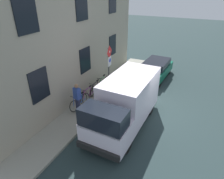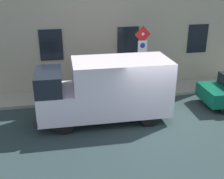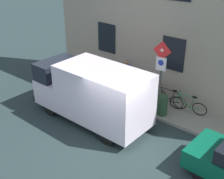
{
  "view_description": "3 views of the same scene",
  "coord_description": "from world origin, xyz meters",
  "px_view_note": "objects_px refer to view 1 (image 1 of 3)",
  "views": [
    {
      "loc": [
        -2.14,
        9.61,
        6.44
      ],
      "look_at": [
        2.27,
        0.56,
        1.16
      ],
      "focal_mm": 31.73,
      "sensor_mm": 36.0,
      "label": 1
    },
    {
      "loc": [
        -9.24,
        3.62,
        5.44
      ],
      "look_at": [
        1.78,
        1.36,
        0.94
      ],
      "focal_mm": 44.89,
      "sensor_mm": 36.0,
      "label": 2
    },
    {
      "loc": [
        -7.18,
        -5.82,
        7.05
      ],
      "look_at": [
        1.9,
        1.49,
        1.17
      ],
      "focal_mm": 48.5,
      "sensor_mm": 36.0,
      "label": 3
    }
  ],
  "objects_px": {
    "bicycle_purple": "(88,94)",
    "litter_bin": "(109,89)",
    "bicycle_black": "(96,88)",
    "delivery_van": "(125,102)",
    "parked_hatchback": "(156,69)",
    "bicycle_blue": "(80,102)",
    "pedestrian": "(77,97)",
    "sign_post_stacked": "(109,65)",
    "bicycle_green": "(103,83)"
  },
  "relations": [
    {
      "from": "sign_post_stacked",
      "to": "bicycle_purple",
      "type": "relative_size",
      "value": 1.87
    },
    {
      "from": "delivery_van",
      "to": "bicycle_purple",
      "type": "height_order",
      "value": "delivery_van"
    },
    {
      "from": "delivery_van",
      "to": "bicycle_green",
      "type": "relative_size",
      "value": 3.13
    },
    {
      "from": "delivery_van",
      "to": "parked_hatchback",
      "type": "xyz_separation_m",
      "value": [
        0.15,
        -6.53,
        -0.6
      ]
    },
    {
      "from": "bicycle_green",
      "to": "pedestrian",
      "type": "height_order",
      "value": "pedestrian"
    },
    {
      "from": "bicycle_black",
      "to": "bicycle_blue",
      "type": "xyz_separation_m",
      "value": [
        0.0,
        1.87,
        0.0
      ]
    },
    {
      "from": "delivery_van",
      "to": "bicycle_black",
      "type": "xyz_separation_m",
      "value": [
        2.88,
        -2.03,
        -0.82
      ]
    },
    {
      "from": "pedestrian",
      "to": "bicycle_blue",
      "type": "bearing_deg",
      "value": -139.48
    },
    {
      "from": "litter_bin",
      "to": "bicycle_green",
      "type": "bearing_deg",
      "value": -43.18
    },
    {
      "from": "parked_hatchback",
      "to": "bicycle_blue",
      "type": "bearing_deg",
      "value": -20.35
    },
    {
      "from": "bicycle_purple",
      "to": "litter_bin",
      "type": "xyz_separation_m",
      "value": [
        -0.83,
        -1.09,
        0.08
      ]
    },
    {
      "from": "sign_post_stacked",
      "to": "bicycle_green",
      "type": "xyz_separation_m",
      "value": [
        0.97,
        -0.92,
        -1.79
      ]
    },
    {
      "from": "sign_post_stacked",
      "to": "bicycle_green",
      "type": "distance_m",
      "value": 2.23
    },
    {
      "from": "bicycle_black",
      "to": "pedestrian",
      "type": "distance_m",
      "value": 2.37
    },
    {
      "from": "parked_hatchback",
      "to": "delivery_van",
      "type": "bearing_deg",
      "value": 4.17
    },
    {
      "from": "pedestrian",
      "to": "litter_bin",
      "type": "relative_size",
      "value": 1.91
    },
    {
      "from": "bicycle_purple",
      "to": "sign_post_stacked",
      "type": "bearing_deg",
      "value": 136.03
    },
    {
      "from": "pedestrian",
      "to": "litter_bin",
      "type": "distance_m",
      "value": 2.59
    },
    {
      "from": "bicycle_purple",
      "to": "litter_bin",
      "type": "distance_m",
      "value": 1.38
    },
    {
      "from": "sign_post_stacked",
      "to": "pedestrian",
      "type": "height_order",
      "value": "sign_post_stacked"
    },
    {
      "from": "bicycle_green",
      "to": "litter_bin",
      "type": "xyz_separation_m",
      "value": [
        -0.83,
        0.78,
        0.08
      ]
    },
    {
      "from": "parked_hatchback",
      "to": "bicycle_green",
      "type": "height_order",
      "value": "parked_hatchback"
    },
    {
      "from": "litter_bin",
      "to": "sign_post_stacked",
      "type": "bearing_deg",
      "value": 134.09
    },
    {
      "from": "delivery_van",
      "to": "litter_bin",
      "type": "xyz_separation_m",
      "value": [
        2.05,
        -2.18,
        -0.74
      ]
    },
    {
      "from": "sign_post_stacked",
      "to": "pedestrian",
      "type": "bearing_deg",
      "value": 71.02
    },
    {
      "from": "bicycle_black",
      "to": "bicycle_purple",
      "type": "height_order",
      "value": "same"
    },
    {
      "from": "delivery_van",
      "to": "bicycle_green",
      "type": "bearing_deg",
      "value": -134.55
    },
    {
      "from": "parked_hatchback",
      "to": "bicycle_black",
      "type": "distance_m",
      "value": 5.28
    },
    {
      "from": "sign_post_stacked",
      "to": "bicycle_black",
      "type": "height_order",
      "value": "sign_post_stacked"
    },
    {
      "from": "bicycle_black",
      "to": "bicycle_blue",
      "type": "height_order",
      "value": "same"
    },
    {
      "from": "bicycle_blue",
      "to": "bicycle_green",
      "type": "bearing_deg",
      "value": -173.62
    },
    {
      "from": "bicycle_green",
      "to": "bicycle_black",
      "type": "distance_m",
      "value": 0.94
    },
    {
      "from": "sign_post_stacked",
      "to": "delivery_van",
      "type": "height_order",
      "value": "sign_post_stacked"
    },
    {
      "from": "litter_bin",
      "to": "delivery_van",
      "type": "bearing_deg",
      "value": 133.25
    },
    {
      "from": "bicycle_blue",
      "to": "pedestrian",
      "type": "xyz_separation_m",
      "value": [
        -0.17,
        0.43,
        0.56
      ]
    },
    {
      "from": "bicycle_purple",
      "to": "pedestrian",
      "type": "relative_size",
      "value": 1.0
    },
    {
      "from": "bicycle_green",
      "to": "pedestrian",
      "type": "xyz_separation_m",
      "value": [
        -0.17,
        3.23,
        0.56
      ]
    },
    {
      "from": "bicycle_purple",
      "to": "pedestrian",
      "type": "height_order",
      "value": "pedestrian"
    },
    {
      "from": "bicycle_black",
      "to": "bicycle_purple",
      "type": "distance_m",
      "value": 0.94
    },
    {
      "from": "bicycle_green",
      "to": "parked_hatchback",
      "type": "bearing_deg",
      "value": 136.61
    },
    {
      "from": "bicycle_blue",
      "to": "litter_bin",
      "type": "bearing_deg",
      "value": 164.08
    },
    {
      "from": "bicycle_black",
      "to": "litter_bin",
      "type": "height_order",
      "value": "litter_bin"
    },
    {
      "from": "delivery_van",
      "to": "bicycle_blue",
      "type": "xyz_separation_m",
      "value": [
        2.89,
        -0.15,
        -0.82
      ]
    },
    {
      "from": "bicycle_green",
      "to": "pedestrian",
      "type": "bearing_deg",
      "value": -2.9
    },
    {
      "from": "bicycle_blue",
      "to": "sign_post_stacked",
      "type": "bearing_deg",
      "value": 159.22
    },
    {
      "from": "bicycle_purple",
      "to": "pedestrian",
      "type": "bearing_deg",
      "value": 8.8
    },
    {
      "from": "sign_post_stacked",
      "to": "litter_bin",
      "type": "bearing_deg",
      "value": -45.91
    },
    {
      "from": "bicycle_blue",
      "to": "litter_bin",
      "type": "distance_m",
      "value": 2.19
    },
    {
      "from": "bicycle_green",
      "to": "bicycle_black",
      "type": "bearing_deg",
      "value": -5.96
    },
    {
      "from": "parked_hatchback",
      "to": "bicycle_black",
      "type": "height_order",
      "value": "parked_hatchback"
    }
  ]
}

